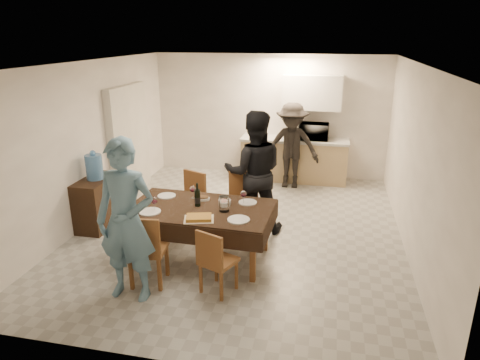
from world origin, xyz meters
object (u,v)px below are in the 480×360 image
object	(u,v)px
water_pitcher	(224,204)
dining_table	(200,210)
water_jug	(94,167)
savoury_tart	(199,218)
person_far	(254,172)
wine_bottle	(197,195)
microwave	(314,131)
person_near	(126,221)
console	(98,203)
person_kitchen	(291,146)

from	to	relation	value
water_pitcher	dining_table	bearing A→B (deg)	171.87
water_pitcher	water_jug	bearing A→B (deg)	162.76
dining_table	savoury_tart	world-z (taller)	savoury_tart
water_jug	person_far	xyz separation A→B (m)	(2.49, 0.39, -0.04)
wine_bottle	person_far	size ratio (longest dim) A/B	0.17
dining_table	microwave	xyz separation A→B (m)	(1.33, 3.66, 0.35)
person_near	person_far	world-z (taller)	person_near
savoury_tart	microwave	world-z (taller)	microwave
savoury_tart	water_jug	bearing A→B (deg)	152.96
dining_table	console	world-z (taller)	console
microwave	person_kitchen	size ratio (longest dim) A/B	0.35
dining_table	person_near	distance (m)	1.21
dining_table	water_pitcher	size ratio (longest dim) A/B	9.50
console	water_jug	size ratio (longest dim) A/B	2.22
water_jug	person_near	world-z (taller)	person_near
microwave	person_kitchen	xyz separation A→B (m)	(-0.41, -0.45, -0.22)
water_jug	savoury_tart	xyz separation A→B (m)	(2.04, -1.04, -0.22)
water_jug	microwave	size ratio (longest dim) A/B	0.65
water_pitcher	person_far	distance (m)	1.12
console	person_kitchen	xyz separation A→B (m)	(2.85, 2.55, 0.46)
water_jug	savoury_tart	world-z (taller)	water_jug
dining_table	water_pitcher	world-z (taller)	water_pitcher
water_jug	wine_bottle	distance (m)	1.98
water_jug	person_far	distance (m)	2.52
wine_bottle	dining_table	bearing A→B (deg)	-45.00
console	person_kitchen	world-z (taller)	person_kitchen
water_pitcher	microwave	distance (m)	3.84
person_far	savoury_tart	bearing A→B (deg)	60.15
dining_table	wine_bottle	world-z (taller)	wine_bottle
savoury_tart	person_near	world-z (taller)	person_near
water_jug	person_kitchen	size ratio (longest dim) A/B	0.23
console	person_far	xyz separation A→B (m)	(2.49, 0.39, 0.56)
person_near	person_far	distance (m)	2.37
console	water_pitcher	distance (m)	2.44
savoury_tart	person_far	world-z (taller)	person_far
microwave	water_jug	bearing A→B (deg)	42.62
savoury_tart	person_far	distance (m)	1.51
microwave	person_kitchen	bearing A→B (deg)	47.79
savoury_tart	person_near	bearing A→B (deg)	-134.13
dining_table	person_kitchen	distance (m)	3.34
dining_table	console	distance (m)	2.07
microwave	person_near	world-z (taller)	person_near
console	water_pitcher	bearing A→B (deg)	-17.24
water_jug	microwave	bearing A→B (deg)	42.62
wine_bottle	microwave	xyz separation A→B (m)	(1.38, 3.61, 0.15)
water_pitcher	microwave	xyz separation A→B (m)	(0.98, 3.71, 0.21)
water_pitcher	person_kitchen	bearing A→B (deg)	80.13
person_near	water_pitcher	bearing A→B (deg)	48.39
savoury_tart	person_kitchen	xyz separation A→B (m)	(0.82, 3.59, 0.08)
person_near	savoury_tart	bearing A→B (deg)	46.24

